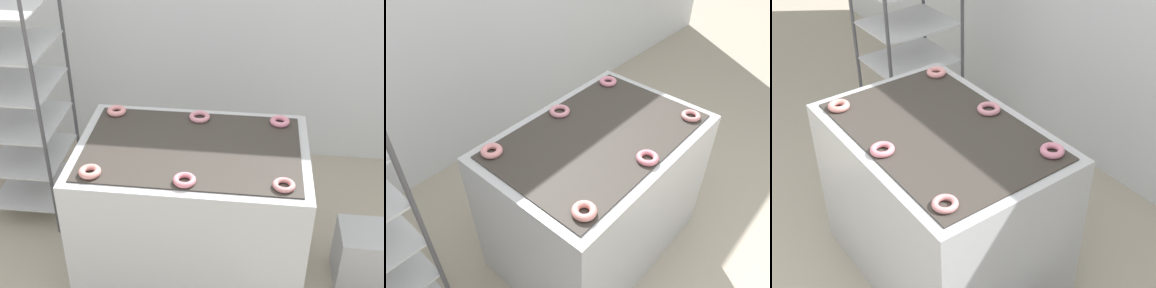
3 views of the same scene
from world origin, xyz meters
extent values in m
cube|color=#B7BABF|center=(0.00, 0.67, 0.47)|extent=(1.25, 0.85, 0.93)
cube|color=#38332D|center=(0.00, 0.67, 0.93)|extent=(1.15, 0.74, 0.01)
cube|color=#262628|center=(0.34, 0.29, 0.65)|extent=(0.12, 0.07, 0.10)
cylinder|color=#4C4C51|center=(-0.95, 0.94, 0.82)|extent=(0.02, 0.02, 1.63)
cube|color=#B7BABF|center=(1.03, 0.75, 0.18)|extent=(0.32, 0.30, 0.37)
torus|color=pink|center=(-0.47, 0.37, 0.96)|extent=(0.11, 0.11, 0.03)
torus|color=pink|center=(0.00, 0.36, 0.95)|extent=(0.11, 0.11, 0.03)
torus|color=#D6888A|center=(0.48, 0.37, 0.95)|extent=(0.11, 0.11, 0.03)
torus|color=pink|center=(-0.48, 0.99, 0.95)|extent=(0.11, 0.11, 0.03)
torus|color=pink|center=(0.01, 0.98, 0.95)|extent=(0.12, 0.12, 0.03)
torus|color=pink|center=(0.47, 0.97, 0.95)|extent=(0.11, 0.11, 0.03)
camera|label=1|loc=(0.28, -1.70, 2.50)|focal=50.00mm
camera|label=2|loc=(-1.28, -0.31, 2.19)|focal=35.00mm
camera|label=3|loc=(1.82, -0.53, 2.37)|focal=50.00mm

